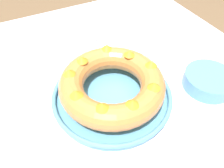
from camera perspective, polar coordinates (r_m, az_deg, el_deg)
The scene contains 7 objects.
dining_table at distance 0.67m, azimuth -0.13°, elevation -11.64°, with size 1.18×1.08×0.77m.
serving_dish at distance 0.60m, azimuth 0.00°, elevation -3.06°, with size 0.32×0.32×0.03m.
bundt_cake at distance 0.56m, azimuth -0.00°, elevation 0.07°, with size 0.27×0.27×0.08m.
fork at distance 0.80m, azimuth -7.74°, elevation 10.60°, with size 0.02×0.19×0.01m.
serving_knife at distance 0.82m, azimuth -10.46°, elevation 11.06°, with size 0.02×0.21×0.01m.
cake_knife at distance 0.78m, azimuth -8.49°, elevation 9.18°, with size 0.02×0.17×0.01m.
side_bowl at distance 0.68m, azimuth 23.92°, elevation 0.78°, with size 0.14×0.14×0.04m, color #518EB2.
Camera 1 is at (0.31, -0.16, 1.24)m, focal length 35.00 mm.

